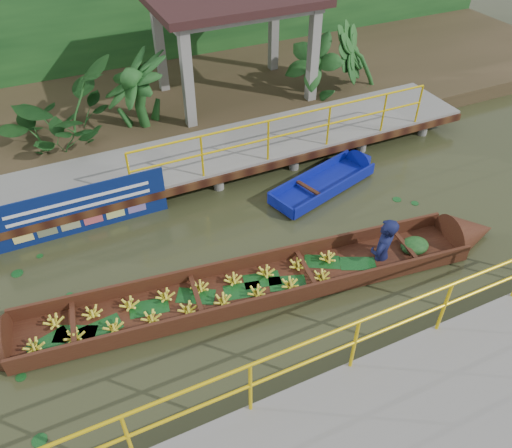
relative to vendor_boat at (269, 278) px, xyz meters
name	(u,v)px	position (x,y,z in m)	size (l,w,h in m)	color
ground	(223,276)	(-0.68, 0.62, -0.25)	(80.00, 80.00, 0.00)	#2B2F17
land_strip	(126,104)	(-0.68, 8.12, -0.02)	(30.00, 8.00, 0.45)	#322B19
far_dock	(167,166)	(-0.66, 4.04, 0.23)	(16.00, 2.06, 1.66)	gray
near_dock	(406,441)	(0.32, -3.58, 0.05)	(18.00, 2.40, 1.73)	gray
pavilion	(234,10)	(2.32, 6.92, 2.57)	(4.40, 3.00, 3.00)	gray
foliage_backdrop	(97,16)	(-0.68, 10.62, 1.75)	(30.00, 0.80, 4.00)	#123916
vendor_boat	(269,278)	(0.00, 0.00, 0.00)	(10.55, 2.28, 2.26)	#3B1710
moored_blue_boat	(344,172)	(3.24, 2.48, -0.11)	(3.28, 1.68, 0.76)	navy
blue_banner	(81,210)	(-2.79, 3.10, 0.31)	(3.55, 0.04, 1.11)	navy
tropical_plants	(131,97)	(-0.89, 5.92, 1.18)	(14.56, 1.56, 1.95)	#123916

